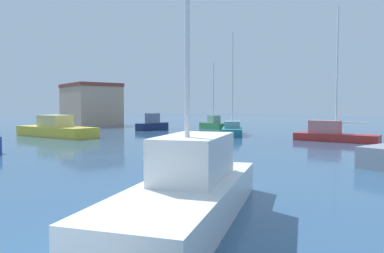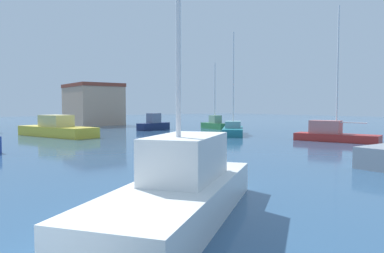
{
  "view_description": "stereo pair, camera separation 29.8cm",
  "coord_description": "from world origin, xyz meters",
  "px_view_note": "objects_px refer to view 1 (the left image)",
  "views": [
    {
      "loc": [
        0.18,
        -4.64,
        2.71
      ],
      "look_at": [
        17.3,
        18.0,
        1.14
      ],
      "focal_mm": 34.35,
      "sensor_mm": 36.0,
      "label": 1
    },
    {
      "loc": [
        0.42,
        -4.82,
        2.71
      ],
      "look_at": [
        17.3,
        18.0,
        1.14
      ],
      "focal_mm": 34.35,
      "sensor_mm": 36.0,
      "label": 2
    }
  ],
  "objects_px": {
    "motorboat_yellow_far_right": "(56,129)",
    "motorboat_navy_far_left": "(152,124)",
    "sailboat_white_outer_mooring": "(189,188)",
    "sailboat_teal_behind_lamppost": "(232,129)",
    "sailboat_red_mid_harbor": "(332,133)",
    "sailboat_green_distant_east": "(213,124)"
  },
  "relations": [
    {
      "from": "sailboat_red_mid_harbor",
      "to": "motorboat_navy_far_left",
      "type": "relative_size",
      "value": 2.23
    },
    {
      "from": "motorboat_yellow_far_right",
      "to": "sailboat_teal_behind_lamppost",
      "type": "relative_size",
      "value": 0.93
    },
    {
      "from": "sailboat_red_mid_harbor",
      "to": "sailboat_green_distant_east",
      "type": "xyz_separation_m",
      "value": [
        2.82,
        17.52,
        -0.01
      ]
    },
    {
      "from": "motorboat_yellow_far_right",
      "to": "motorboat_navy_far_left",
      "type": "bearing_deg",
      "value": 13.23
    },
    {
      "from": "sailboat_red_mid_harbor",
      "to": "sailboat_green_distant_east",
      "type": "bearing_deg",
      "value": 80.84
    },
    {
      "from": "sailboat_white_outer_mooring",
      "to": "sailboat_green_distant_east",
      "type": "height_order",
      "value": "sailboat_white_outer_mooring"
    },
    {
      "from": "motorboat_yellow_far_right",
      "to": "sailboat_green_distant_east",
      "type": "xyz_separation_m",
      "value": [
        18.59,
        0.02,
        -0.04
      ]
    },
    {
      "from": "sailboat_white_outer_mooring",
      "to": "motorboat_navy_far_left",
      "type": "height_order",
      "value": "sailboat_white_outer_mooring"
    },
    {
      "from": "sailboat_teal_behind_lamppost",
      "to": "sailboat_red_mid_harbor",
      "type": "height_order",
      "value": "sailboat_red_mid_harbor"
    },
    {
      "from": "sailboat_white_outer_mooring",
      "to": "motorboat_yellow_far_right",
      "type": "height_order",
      "value": "sailboat_white_outer_mooring"
    },
    {
      "from": "motorboat_yellow_far_right",
      "to": "sailboat_white_outer_mooring",
      "type": "bearing_deg",
      "value": -100.25
    },
    {
      "from": "sailboat_white_outer_mooring",
      "to": "motorboat_yellow_far_right",
      "type": "distance_m",
      "value": 26.92
    },
    {
      "from": "motorboat_navy_far_left",
      "to": "sailboat_white_outer_mooring",
      "type": "bearing_deg",
      "value": -119.42
    },
    {
      "from": "motorboat_yellow_far_right",
      "to": "sailboat_teal_behind_lamppost",
      "type": "xyz_separation_m",
      "value": [
        13.92,
        -8.19,
        -0.13
      ]
    },
    {
      "from": "sailboat_teal_behind_lamppost",
      "to": "sailboat_green_distant_east",
      "type": "height_order",
      "value": "sailboat_teal_behind_lamppost"
    },
    {
      "from": "sailboat_red_mid_harbor",
      "to": "motorboat_navy_far_left",
      "type": "bearing_deg",
      "value": 101.35
    },
    {
      "from": "sailboat_green_distant_east",
      "to": "motorboat_navy_far_left",
      "type": "bearing_deg",
      "value": 158.36
    },
    {
      "from": "motorboat_yellow_far_right",
      "to": "motorboat_navy_far_left",
      "type": "relative_size",
      "value": 1.95
    },
    {
      "from": "sailboat_green_distant_east",
      "to": "sailboat_white_outer_mooring",
      "type": "bearing_deg",
      "value": -131.41
    },
    {
      "from": "sailboat_teal_behind_lamppost",
      "to": "sailboat_green_distant_east",
      "type": "bearing_deg",
      "value": 60.41
    },
    {
      "from": "sailboat_white_outer_mooring",
      "to": "motorboat_yellow_far_right",
      "type": "bearing_deg",
      "value": 79.75
    },
    {
      "from": "sailboat_white_outer_mooring",
      "to": "sailboat_teal_behind_lamppost",
      "type": "distance_m",
      "value": 26.18
    }
  ]
}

